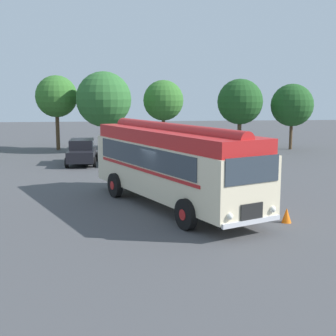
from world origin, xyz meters
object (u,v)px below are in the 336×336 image
(car_mid_left, at_px, (129,151))
(car_mid_right, at_px, (170,150))
(car_near_left, at_px, (82,152))
(traffic_cone, at_px, (287,215))
(vintage_bus, at_px, (172,162))

(car_mid_left, height_order, car_mid_right, same)
(car_near_left, xyz_separation_m, traffic_cone, (8.37, -15.32, -0.57))
(car_mid_left, bearing_deg, vintage_bus, -83.82)
(vintage_bus, height_order, car_mid_left, vintage_bus)
(car_near_left, xyz_separation_m, car_mid_left, (3.16, -0.02, 0.00))
(car_mid_left, bearing_deg, car_near_left, 179.70)
(car_mid_left, bearing_deg, car_mid_right, 1.75)
(car_mid_left, distance_m, car_mid_right, 2.79)
(vintage_bus, distance_m, car_near_left, 13.27)
(car_near_left, height_order, car_mid_left, same)
(vintage_bus, xyz_separation_m, traffic_cone, (3.86, -2.88, -1.62))
(car_mid_right, relative_size, traffic_cone, 8.00)
(car_mid_right, bearing_deg, vintage_bus, -96.57)
(car_mid_right, height_order, traffic_cone, car_mid_right)
(vintage_bus, relative_size, car_mid_right, 2.32)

